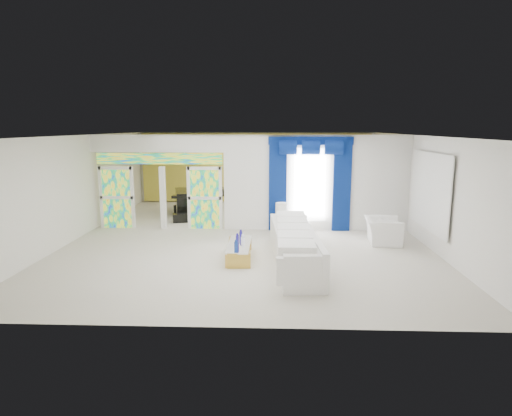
{
  "coord_description": "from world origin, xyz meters",
  "views": [
    {
      "loc": [
        0.74,
        -12.62,
        3.25
      ],
      "look_at": [
        0.3,
        -1.2,
        1.1
      ],
      "focal_mm": 30.47,
      "sensor_mm": 36.0,
      "label": 1
    }
  ],
  "objects_px": {
    "white_sofa": "(294,247)",
    "grand_piano": "(194,202)",
    "console_table": "(291,227)",
    "armchair": "(383,231)",
    "coffee_table": "(239,251)"
  },
  "relations": [
    {
      "from": "white_sofa",
      "to": "grand_piano",
      "type": "distance_m",
      "value": 7.01
    },
    {
      "from": "white_sofa",
      "to": "grand_piano",
      "type": "bearing_deg",
      "value": 116.4
    },
    {
      "from": "white_sofa",
      "to": "console_table",
      "type": "bearing_deg",
      "value": 85.29
    },
    {
      "from": "console_table",
      "to": "armchair",
      "type": "relative_size",
      "value": 1.02
    },
    {
      "from": "white_sofa",
      "to": "coffee_table",
      "type": "relative_size",
      "value": 2.54
    },
    {
      "from": "white_sofa",
      "to": "armchair",
      "type": "bearing_deg",
      "value": 32.59
    },
    {
      "from": "white_sofa",
      "to": "grand_piano",
      "type": "xyz_separation_m",
      "value": [
        -3.53,
        6.06,
        0.04
      ]
    },
    {
      "from": "coffee_table",
      "to": "armchair",
      "type": "relative_size",
      "value": 1.51
    },
    {
      "from": "console_table",
      "to": "armchair",
      "type": "height_order",
      "value": "armchair"
    },
    {
      "from": "armchair",
      "to": "grand_piano",
      "type": "distance_m",
      "value": 7.39
    },
    {
      "from": "white_sofa",
      "to": "grand_piano",
      "type": "relative_size",
      "value": 2.42
    },
    {
      "from": "console_table",
      "to": "grand_piano",
      "type": "height_order",
      "value": "grand_piano"
    },
    {
      "from": "coffee_table",
      "to": "grand_piano",
      "type": "relative_size",
      "value": 0.95
    },
    {
      "from": "console_table",
      "to": "grand_piano",
      "type": "distance_m",
      "value": 4.74
    },
    {
      "from": "coffee_table",
      "to": "console_table",
      "type": "height_order",
      "value": "console_table"
    }
  ]
}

